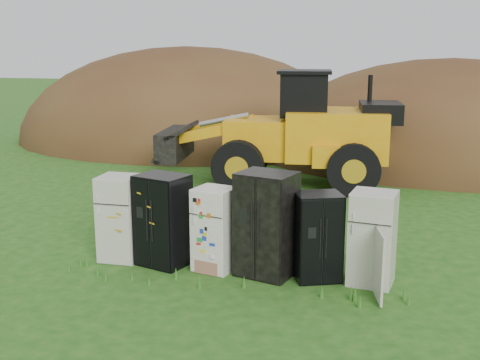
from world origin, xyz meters
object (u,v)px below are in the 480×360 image
Objects in this scene: fridge_sticker at (215,229)px; fridge_open_door at (372,238)px; fridge_black_side at (163,220)px; fridge_dark_mid at (266,224)px; fridge_leftmost at (120,218)px; wheel_loader at (275,128)px; fridge_black_right at (318,237)px.

fridge_sticker is 0.94× the size of fridge_open_door.
fridge_dark_mid is at bearing 16.20° from fridge_black_side.
wheel_loader is (1.62, 7.37, 0.89)m from fridge_leftmost.
fridge_dark_mid is at bearing -170.78° from fridge_open_door.
fridge_leftmost is 7.60m from wheel_loader.
wheel_loader is at bearing 121.60° from fridge_open_door.
wheel_loader is (-0.38, 7.44, 0.95)m from fridge_sticker.
fridge_leftmost is 1.07× the size of fridge_sticker.
fridge_black_side is 2.07m from fridge_dark_mid.
fridge_black_right is at bearing -79.74° from wheel_loader.
wheel_loader is at bearing 75.80° from fridge_leftmost.
fridge_black_side is 1.07m from fridge_sticker.
fridge_open_door is (0.98, 0.04, 0.04)m from fridge_black_right.
fridge_leftmost is 3.01m from fridge_dark_mid.
fridge_leftmost is 1.06× the size of fridge_black_right.
fridge_dark_mid reaches higher than fridge_black_side.
fridge_dark_mid is 1.21× the size of fridge_black_right.
fridge_dark_mid is 1.93m from fridge_open_door.
fridge_black_side is at bearing -165.53° from fridge_dark_mid.
wheel_loader reaches higher than fridge_dark_mid.
fridge_open_door reaches higher than fridge_sticker.
fridge_sticker is at bearing -94.29° from wheel_loader.
fridge_black_right is at bearing -2.44° from fridge_leftmost.
fridge_dark_mid is at bearing 12.71° from fridge_sticker.
fridge_black_right is at bearing 16.85° from fridge_black_side.
fridge_open_door is at bearing 17.35° from fridge_black_side.
fridge_sticker is 0.22× the size of wheel_loader.
fridge_dark_mid is at bearing 158.85° from fridge_black_right.
fridge_leftmost is at bearing -109.63° from wheel_loader.
fridge_sticker is at bearing 157.98° from fridge_black_right.
fridge_sticker is at bearing -165.18° from fridge_dark_mid.
fridge_leftmost is 0.24× the size of wheel_loader.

